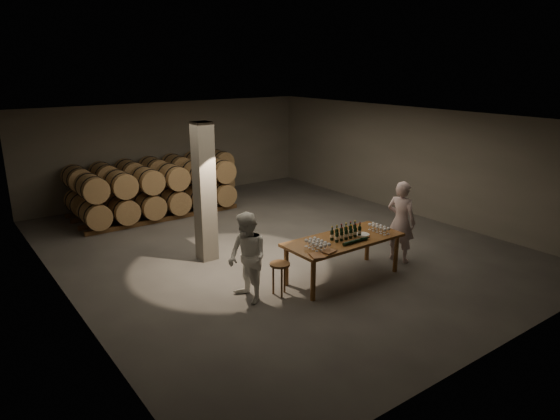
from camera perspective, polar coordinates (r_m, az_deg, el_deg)
room at (r=11.44m, az=-8.62°, el=1.96°), size 12.00×12.00×12.00m
tasting_table at (r=10.58m, az=7.26°, el=-3.77°), size 2.60×1.10×0.90m
barrel_stack_back at (r=16.39m, az=-14.11°, el=3.27°), size 5.48×0.95×1.57m
barrel_stack_front at (r=14.99m, az=-13.43°, el=2.10°), size 4.70×0.95×1.57m
bottle_cluster at (r=10.54m, az=7.55°, el=-2.63°), size 0.73×0.23×0.30m
lying_bottles at (r=10.31m, az=8.65°, el=-3.53°), size 0.74×0.07×0.07m
glass_cluster_left at (r=9.90m, az=4.32°, el=-3.76°), size 0.30×0.52×0.16m
glass_cluster_right at (r=11.03m, az=11.25°, el=-1.90°), size 0.19×0.52×0.16m
plate at (r=10.82m, az=9.41°, el=-2.76°), size 0.30×0.30×0.02m
notebook_near at (r=9.76m, az=5.55°, el=-4.73°), size 0.31×0.27×0.03m
notebook_corner at (r=9.54m, az=4.28°, el=-5.22°), size 0.34×0.38×0.03m
pen at (r=9.84m, az=6.28°, el=-4.64°), size 0.15×0.01×0.01m
stool at (r=9.84m, az=-0.02°, el=-6.75°), size 0.40×0.40×0.67m
person_man at (r=11.73m, az=13.65°, el=-1.28°), size 0.60×0.78×1.90m
person_woman at (r=9.50m, az=-3.76°, el=-5.50°), size 0.67×0.86×1.76m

